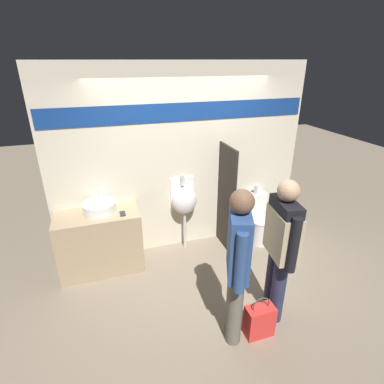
{
  "coord_description": "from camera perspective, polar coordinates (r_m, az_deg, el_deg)",
  "views": [
    {
      "loc": [
        -1.16,
        -3.37,
        2.71
      ],
      "look_at": [
        0.0,
        0.17,
        1.05
      ],
      "focal_mm": 28.0,
      "sensor_mm": 36.0,
      "label": 1
    }
  ],
  "objects": [
    {
      "name": "person_in_vest",
      "position": [
        3.28,
        16.62,
        -9.23
      ],
      "size": [
        0.28,
        0.58,
        1.66
      ],
      "rotation": [
        0.0,
        0.0,
        1.41
      ],
      "color": "#282D4C",
      "rests_on": "ground_plane"
    },
    {
      "name": "urinal_near_counter",
      "position": [
        4.41,
        -1.5,
        -1.63
      ],
      "size": [
        0.38,
        0.26,
        1.18
      ],
      "color": "silver",
      "rests_on": "ground_plane"
    },
    {
      "name": "display_wall",
      "position": [
        4.34,
        -1.77,
        5.96
      ],
      "size": [
        3.73,
        0.07,
        2.7
      ],
      "color": "beige",
      "rests_on": "ground_plane"
    },
    {
      "name": "divider_near_counter",
      "position": [
        4.46,
        6.51,
        -1.35
      ],
      "size": [
        0.03,
        0.57,
        1.62
      ],
      "color": "#28231E",
      "rests_on": "ground_plane"
    },
    {
      "name": "cell_phone",
      "position": [
        4.01,
        -13.09,
        -4.03
      ],
      "size": [
        0.07,
        0.14,
        0.01
      ],
      "color": "#232328",
      "rests_on": "sink_counter"
    },
    {
      "name": "shopping_bag",
      "position": [
        3.5,
        12.71,
        -22.78
      ],
      "size": [
        0.3,
        0.17,
        0.5
      ],
      "color": "red",
      "rests_on": "ground_plane"
    },
    {
      "name": "sink_counter",
      "position": [
        4.32,
        -17.05,
        -9.05
      ],
      "size": [
        1.09,
        0.54,
        0.86
      ],
      "color": "tan",
      "rests_on": "ground_plane"
    },
    {
      "name": "toilet",
      "position": [
        4.95,
        12.61,
        -5.63
      ],
      "size": [
        0.39,
        0.54,
        0.88
      ],
      "color": "white",
      "rests_on": "ground_plane"
    },
    {
      "name": "person_with_lanyard",
      "position": [
        2.96,
        8.64,
        -13.17
      ],
      "size": [
        0.33,
        0.56,
        1.69
      ],
      "rotation": [
        0.0,
        0.0,
        1.19
      ],
      "color": "#666056",
      "rests_on": "ground_plane"
    },
    {
      "name": "ground_plane",
      "position": [
        4.47,
        0.7,
        -13.25
      ],
      "size": [
        16.0,
        16.0,
        0.0
      ],
      "primitive_type": "plane",
      "color": "gray"
    },
    {
      "name": "sink_basin",
      "position": [
        4.13,
        -17.22,
        -2.76
      ],
      "size": [
        0.43,
        0.43,
        0.27
      ],
      "color": "white",
      "rests_on": "sink_counter"
    }
  ]
}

